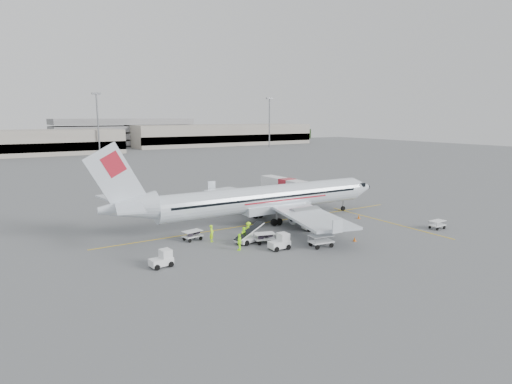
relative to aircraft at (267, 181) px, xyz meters
The scene contains 25 objects.
ground 5.47m from the aircraft, 152.39° to the right, with size 360.00×360.00×0.00m, color #56595B.
stripe_lead 5.46m from the aircraft, 152.39° to the right, with size 44.00×0.20×0.01m, color yellow.
stripe_cross 16.64m from the aircraft, 32.05° to the right, with size 0.20×20.00×0.01m, color yellow.
terminal_east 160.41m from the aircraft, 64.39° to the left, with size 90.00×26.00×10.00m, color gray, non-canonical shape.
parking_garage 161.50m from the aircraft, 81.33° to the left, with size 62.00×24.00×14.00m, color slate, non-canonical shape.
treeline 174.67m from the aircraft, 90.22° to the left, with size 300.00×3.00×6.00m, color black, non-canonical shape.
mast_center 117.86m from the aircraft, 87.89° to the left, with size 3.20×1.20×22.00m, color slate, non-canonical shape.
mast_east 142.01m from the aircraft, 56.01° to the left, with size 3.20×1.20×22.00m, color slate, non-canonical shape.
aircraft is the anchor object (origin of this frame).
jet_bridge 12.87m from the aircraft, 41.33° to the left, with size 2.87×15.30×4.02m, color white, non-canonical shape.
belt_loader 10.50m from the aircraft, 134.45° to the right, with size 4.72×1.77×2.56m, color white, non-canonical shape.
tug_fore 8.25m from the aircraft, 70.13° to the right, with size 2.26×1.29×1.75m, color white, non-canonical shape.
tug_mid 12.91m from the aircraft, 117.40° to the right, with size 2.17×1.25×1.68m, color white, non-canonical shape.
tug_aft 20.66m from the aircraft, 152.53° to the right, with size 2.06×1.18×1.59m, color white, non-canonical shape.
cart_loaded_a 13.14m from the aircraft, 166.74° to the right, with size 2.13×1.26×1.11m, color white, non-canonical shape.
cart_loaded_b 10.98m from the aircraft, 125.06° to the right, with size 2.20×1.30×1.15m, color white, non-canonical shape.
cart_empty_a 13.35m from the aircraft, 95.94° to the right, with size 2.51×1.48×1.31m, color white, non-canonical shape.
cart_empty_b 21.88m from the aircraft, 42.16° to the right, with size 2.03×1.20×1.06m, color white, non-canonical shape.
cone_nose 13.68m from the aircraft, 24.55° to the right, with size 0.36×0.36×0.59m, color orange.
cone_port 14.71m from the aircraft, 99.87° to the left, with size 0.35×0.35×0.58m, color orange.
cone_stbd 14.17m from the aircraft, 75.71° to the right, with size 0.33×0.33×0.53m, color orange.
crew_a 12.11m from the aircraft, 156.45° to the right, with size 0.70×0.46×1.92m, color #B2FF14.
crew_b 11.14m from the aircraft, 137.60° to the right, with size 0.88×0.68×1.80m, color #B2FF14.
crew_c 8.81m from the aircraft, 139.92° to the right, with size 1.13×0.65×1.74m, color #B2FF14.
crew_d 13.52m from the aircraft, 136.45° to the right, with size 1.04×0.43×1.78m, color #B2FF14.
Camera 1 is at (-29.82, -45.53, 13.65)m, focal length 30.00 mm.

